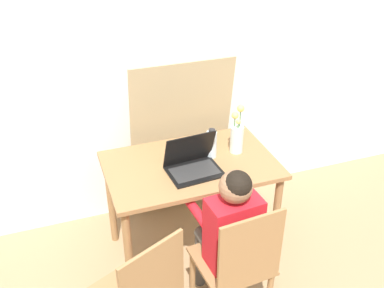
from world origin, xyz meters
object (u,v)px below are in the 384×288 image
at_px(chair_occupied, 237,265).
at_px(flower_vase, 237,136).
at_px(laptop, 192,162).
at_px(water_bottle, 212,144).
at_px(person_seated, 229,225).

xyz_separation_m(chair_occupied, flower_vase, (0.29, 0.70, 0.41)).
distance_m(chair_occupied, flower_vase, 0.86).
bearing_deg(laptop, water_bottle, 28.41).
xyz_separation_m(chair_occupied, water_bottle, (0.11, 0.69, 0.39)).
height_order(chair_occupied, flower_vase, flower_vase).
bearing_deg(laptop, flower_vase, 13.57).
height_order(laptop, water_bottle, laptop).
relative_size(person_seated, laptop, 3.05).
distance_m(person_seated, water_bottle, 0.61).
xyz_separation_m(laptop, flower_vase, (0.35, 0.11, 0.06)).
relative_size(chair_occupied, water_bottle, 4.42).
height_order(chair_occupied, person_seated, person_seated).
relative_size(laptop, flower_vase, 1.03).
bearing_deg(person_seated, chair_occupied, 90.00).
xyz_separation_m(person_seated, water_bottle, (0.12, 0.57, 0.19)).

